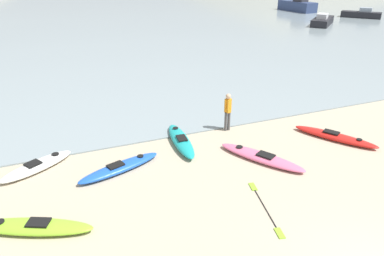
{
  "coord_description": "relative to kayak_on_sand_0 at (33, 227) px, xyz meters",
  "views": [
    {
      "loc": [
        -6.62,
        -3.58,
        6.9
      ],
      "look_at": [
        -1.25,
        9.48,
        0.5
      ],
      "focal_mm": 35.0,
      "sensor_mm": 36.0,
      "label": 1
    }
  ],
  "objects": [
    {
      "name": "bay_water",
      "position": [
        7.53,
        39.14,
        -0.11
      ],
      "size": [
        160.0,
        70.0,
        0.06
      ],
      "primitive_type": "cube",
      "color": "gray",
      "rests_on": "ground_plane"
    },
    {
      "name": "kayak_on_sand_0",
      "position": [
        0.0,
        0.0,
        0.0
      ],
      "size": [
        3.37,
        2.08,
        0.31
      ],
      "color": "#8CCC2D",
      "rests_on": "ground_plane"
    },
    {
      "name": "kayak_on_sand_1",
      "position": [
        11.77,
        1.37,
        0.01
      ],
      "size": [
        2.31,
        3.3,
        0.33
      ],
      "color": "red",
      "rests_on": "ground_plane"
    },
    {
      "name": "kayak_on_sand_2",
      "position": [
        7.99,
        1.04,
        -0.01
      ],
      "size": [
        2.38,
        3.39,
        0.3
      ],
      "color": "#E5668C",
      "rests_on": "ground_plane"
    },
    {
      "name": "kayak_on_sand_3",
      "position": [
        2.92,
        2.28,
        0.0
      ],
      "size": [
        3.26,
        1.67,
        0.32
      ],
      "color": "blue",
      "rests_on": "ground_plane"
    },
    {
      "name": "kayak_on_sand_4",
      "position": [
        0.2,
        3.51,
        0.01
      ],
      "size": [
        2.8,
        2.11,
        0.33
      ],
      "color": "white",
      "rests_on": "ground_plane"
    },
    {
      "name": "kayak_on_sand_6",
      "position": [
        5.67,
        3.43,
        0.03
      ],
      "size": [
        1.0,
        3.26,
        0.38
      ],
      "color": "teal",
      "rests_on": "ground_plane"
    },
    {
      "name": "person_near_waterline",
      "position": [
        8.04,
        3.94,
        0.83
      ],
      "size": [
        0.34,
        0.28,
        1.69
      ],
      "color": "#4C4C4C",
      "rests_on": "ground_plane"
    },
    {
      "name": "moored_boat_0",
      "position": [
        39.5,
        27.91,
        0.36
      ],
      "size": [
        4.09,
        4.55,
        1.25
      ],
      "color": "black",
      "rests_on": "bay_water"
    },
    {
      "name": "moored_boat_1",
      "position": [
        36.07,
        36.54,
        0.72
      ],
      "size": [
        2.72,
        6.09,
        2.28
      ],
      "color": "navy",
      "rests_on": "bay_water"
    },
    {
      "name": "moored_boat_2",
      "position": [
        31.16,
        25.32,
        0.37
      ],
      "size": [
        5.2,
        4.85,
        1.28
      ],
      "color": "black",
      "rests_on": "bay_water"
    },
    {
      "name": "loose_paddle",
      "position": [
        6.51,
        -1.57,
        -0.12
      ],
      "size": [
        0.79,
        2.75,
        0.03
      ],
      "color": "black",
      "rests_on": "ground_plane"
    }
  ]
}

